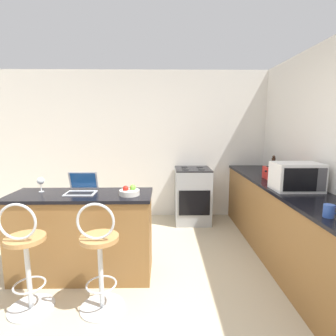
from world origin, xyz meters
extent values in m
plane|color=#BCAD8E|center=(0.00, 0.00, 0.00)|extent=(20.00, 20.00, 0.00)
cube|color=silver|center=(0.00, 2.72, 1.30)|extent=(12.00, 0.06, 2.60)
cube|color=olive|center=(-0.58, 0.73, 0.45)|extent=(1.48, 0.53, 0.90)
cube|color=black|center=(-0.58, 0.73, 0.92)|extent=(1.51, 0.56, 0.03)
cube|color=olive|center=(1.81, 1.10, 0.45)|extent=(0.60, 3.19, 0.90)
cube|color=black|center=(1.81, 1.10, 0.92)|extent=(0.63, 3.22, 0.03)
cylinder|color=silver|center=(-0.90, 0.18, 0.01)|extent=(0.40, 0.40, 0.02)
cylinder|color=silver|center=(-0.90, 0.18, 0.34)|extent=(0.04, 0.04, 0.66)
torus|color=silver|center=(-0.90, 0.18, 0.24)|extent=(0.28, 0.28, 0.02)
cylinder|color=#B7844C|center=(-0.90, 0.18, 0.68)|extent=(0.34, 0.34, 0.04)
torus|color=silver|center=(-0.90, 0.09, 0.87)|extent=(0.32, 0.02, 0.32)
cylinder|color=silver|center=(-0.26, 0.18, 0.01)|extent=(0.40, 0.40, 0.02)
cylinder|color=silver|center=(-0.26, 0.18, 0.34)|extent=(0.04, 0.04, 0.66)
torus|color=silver|center=(-0.26, 0.18, 0.24)|extent=(0.28, 0.28, 0.02)
cylinder|color=#B7844C|center=(-0.26, 0.18, 0.68)|extent=(0.34, 0.34, 0.04)
torus|color=silver|center=(-0.26, 0.09, 0.87)|extent=(0.32, 0.02, 0.32)
cube|color=#B7BABF|center=(-0.58, 0.74, 0.94)|extent=(0.31, 0.22, 0.01)
cube|color=black|center=(-0.58, 0.72, 0.95)|extent=(0.27, 0.12, 0.00)
cube|color=#B7BABF|center=(-0.58, 0.86, 1.05)|extent=(0.31, 0.07, 0.20)
cube|color=#19478C|center=(-0.58, 0.85, 1.06)|extent=(0.28, 0.05, 0.17)
cube|color=white|center=(1.79, 0.85, 1.09)|extent=(0.51, 0.34, 0.31)
cube|color=black|center=(1.75, 0.68, 1.09)|extent=(0.35, 0.01, 0.25)
cube|color=#4C4C51|center=(1.97, 0.68, 1.09)|extent=(0.10, 0.01, 0.25)
cube|color=red|center=(1.79, 1.44, 1.02)|extent=(0.20, 0.32, 0.16)
cube|color=black|center=(1.75, 1.44, 1.10)|extent=(0.04, 0.22, 0.00)
cube|color=black|center=(1.83, 1.44, 1.10)|extent=(0.04, 0.22, 0.00)
cube|color=black|center=(1.68, 1.44, 1.05)|extent=(0.02, 0.02, 0.02)
cube|color=#9EA3A8|center=(0.80, 2.37, 0.46)|extent=(0.59, 0.60, 0.92)
cube|color=black|center=(0.80, 2.06, 0.42)|extent=(0.50, 0.01, 0.41)
cube|color=black|center=(0.80, 2.37, 0.93)|extent=(0.59, 0.60, 0.02)
cylinder|color=black|center=(0.67, 2.25, 0.94)|extent=(0.11, 0.11, 0.01)
cylinder|color=black|center=(0.93, 2.25, 0.94)|extent=(0.11, 0.11, 0.01)
cylinder|color=black|center=(0.67, 2.49, 0.94)|extent=(0.11, 0.11, 0.01)
cylinder|color=black|center=(0.93, 2.49, 0.94)|extent=(0.11, 0.11, 0.01)
cylinder|color=silver|center=(-1.04, 0.83, 0.94)|extent=(0.06, 0.06, 0.00)
cylinder|color=silver|center=(-1.04, 0.83, 0.98)|extent=(0.01, 0.01, 0.08)
sphere|color=silver|center=(-1.04, 0.83, 1.06)|extent=(0.08, 0.08, 0.08)
cylinder|color=#2D51AD|center=(1.62, -0.02, 0.99)|extent=(0.08, 0.08, 0.10)
torus|color=#2D51AD|center=(1.67, -0.02, 0.99)|extent=(0.01, 0.07, 0.07)
cylinder|color=#331E14|center=(2.00, 1.98, 1.05)|extent=(0.06, 0.06, 0.23)
sphere|color=#331E14|center=(2.00, 1.98, 1.18)|extent=(0.04, 0.04, 0.04)
cylinder|color=silver|center=(-0.05, 0.67, 0.96)|extent=(0.21, 0.21, 0.05)
sphere|color=red|center=(-0.09, 0.66, 1.01)|extent=(0.06, 0.06, 0.06)
sphere|color=orange|center=(-0.02, 0.69, 1.01)|extent=(0.06, 0.06, 0.06)
sphere|color=#66B233|center=(-0.02, 0.69, 1.01)|extent=(0.06, 0.06, 0.06)
camera|label=1|loc=(0.31, -2.00, 1.66)|focal=28.00mm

